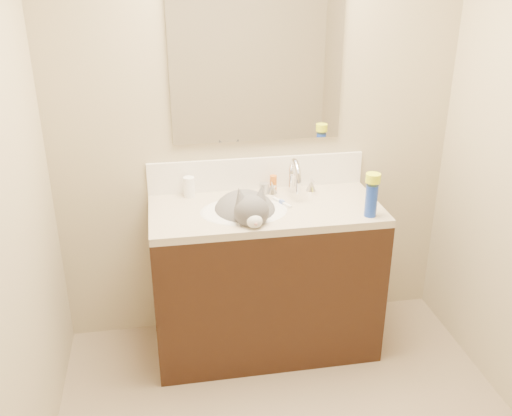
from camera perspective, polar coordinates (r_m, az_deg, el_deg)
name	(u,v)px	position (r m, az deg, el deg)	size (l,w,h in m)	color
room_shell	(324,149)	(1.84, 6.85, 5.90)	(2.24, 2.54, 2.52)	tan
vanity_cabinet	(265,282)	(3.16, 0.92, -7.36)	(1.20, 0.55, 0.82)	black
counter_slab	(266,210)	(2.96, 0.98, -0.24)	(1.20, 0.55, 0.04)	#C2B298
basin	(244,223)	(2.94, -1.22, -1.53)	(0.45, 0.36, 0.14)	white
faucet	(294,180)	(3.08, 3.80, 2.82)	(0.28, 0.20, 0.21)	silver
cat	(247,214)	(2.91, -0.95, -0.63)	(0.38, 0.47, 0.35)	#4E4C4E
backsplash	(257,173)	(3.16, 0.09, 3.51)	(1.20, 0.02, 0.18)	white
mirror	(257,65)	(3.01, 0.10, 14.11)	(0.90, 0.02, 0.80)	white
pill_bottle	(189,187)	(3.08, -6.71, 2.11)	(0.06, 0.06, 0.11)	white
pill_label	(189,189)	(3.09, -6.70, 1.91)	(0.06, 0.06, 0.04)	#EA4F27
silver_jar	(264,188)	(3.11, 0.83, 1.98)	(0.05, 0.05, 0.06)	#B7B7BC
amber_bottle	(273,184)	(3.13, 1.74, 2.44)	(0.04, 0.04, 0.10)	#CD6418
toothbrush	(282,202)	(3.00, 2.60, 0.57)	(0.02, 0.15, 0.01)	white
toothbrush_head	(282,202)	(3.00, 2.60, 0.62)	(0.02, 0.03, 0.02)	#6884DE
spray_can	(371,201)	(2.88, 11.44, 0.73)	(0.06, 0.06, 0.16)	#1839AD
spray_cap	(373,178)	(2.83, 11.64, 2.95)	(0.07, 0.07, 0.04)	#E1F619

